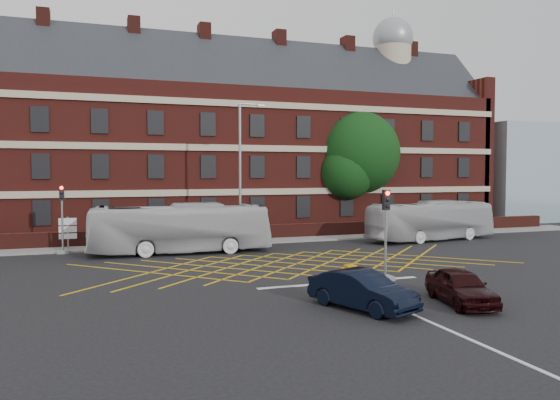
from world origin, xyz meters
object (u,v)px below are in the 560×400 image
object	(u,v)px
deciduous_tree	(357,159)
traffic_light_near	(386,243)
bus_left	(180,228)
car_maroon	(461,287)
utility_cabinet	(350,275)
direction_signs	(68,230)
bus_right	(431,221)
car_navy	(362,290)
traffic_light_far	(62,225)
street_lamp	(241,197)

from	to	relation	value
deciduous_tree	traffic_light_near	world-z (taller)	deciduous_tree
bus_left	car_maroon	xyz separation A→B (m)	(8.13, -16.81, -0.88)
car_maroon	deciduous_tree	size ratio (longest dim) A/B	0.38
car_maroon	utility_cabinet	size ratio (longest dim) A/B	4.27
bus_left	car_maroon	size ratio (longest dim) A/B	2.81
traffic_light_near	direction_signs	size ratio (longest dim) A/B	1.94
bus_left	bus_right	bearing A→B (deg)	-86.82
car_navy	deciduous_tree	distance (m)	28.70
traffic_light_near	traffic_light_far	distance (m)	20.44
bus_left	traffic_light_far	world-z (taller)	traffic_light_far
bus_right	utility_cabinet	xyz separation A→B (m)	(-13.00, -12.53, -0.99)
car_maroon	street_lamp	size ratio (longest dim) A/B	0.41
deciduous_tree	utility_cabinet	distance (m)	24.70
bus_right	traffic_light_far	world-z (taller)	traffic_light_far
car_navy	traffic_light_near	distance (m)	5.86
traffic_light_near	street_lamp	distance (m)	13.87
traffic_light_far	direction_signs	size ratio (longest dim) A/B	1.94
direction_signs	traffic_light_near	bearing A→B (deg)	-46.60
street_lamp	utility_cabinet	xyz separation A→B (m)	(1.23, -13.94, -2.95)
deciduous_tree	traffic_light_far	xyz separation A→B (m)	(-23.93, -6.40, -4.48)
deciduous_tree	traffic_light_near	size ratio (longest dim) A/B	2.44
direction_signs	utility_cabinet	world-z (taller)	direction_signs
traffic_light_far	street_lamp	size ratio (longest dim) A/B	0.44
bus_left	deciduous_tree	size ratio (longest dim) A/B	1.08
car_navy	car_maroon	bearing A→B (deg)	-29.21
bus_left	direction_signs	size ratio (longest dim) A/B	5.11
car_navy	traffic_light_near	bearing A→B (deg)	29.68
deciduous_tree	direction_signs	bearing A→B (deg)	-167.37
bus_right	street_lamp	distance (m)	14.44
deciduous_tree	utility_cabinet	bearing A→B (deg)	-118.20
traffic_light_near	traffic_light_far	bearing A→B (deg)	136.08
bus_right	traffic_light_far	xyz separation A→B (m)	(-25.59, 2.23, 0.30)
traffic_light_far	utility_cabinet	size ratio (longest dim) A/B	4.56
traffic_light_near	direction_signs	xyz separation A→B (m)	(-14.44, 15.28, -0.39)
street_lamp	direction_signs	distance (m)	11.43
direction_signs	utility_cabinet	distance (m)	20.10
car_navy	traffic_light_far	distance (m)	21.73
direction_signs	car_navy	bearing A→B (deg)	-61.31
bus_left	deciduous_tree	world-z (taller)	deciduous_tree
traffic_light_far	street_lamp	distance (m)	11.51
bus_left	traffic_light_near	xyz separation A→B (m)	(7.77, -11.78, 0.20)
street_lamp	car_navy	bearing A→B (deg)	-90.85
traffic_light_far	bus_left	bearing A→B (deg)	-19.05
bus_left	bus_right	xyz separation A→B (m)	(18.64, 0.17, -0.10)
bus_left	utility_cabinet	xyz separation A→B (m)	(5.64, -12.36, -1.10)
car_navy	street_lamp	world-z (taller)	street_lamp
bus_left	traffic_light_far	distance (m)	7.36
bus_left	utility_cabinet	distance (m)	13.63
bus_left	deciduous_tree	xyz separation A→B (m)	(16.98, 8.80, 4.68)
car_navy	deciduous_tree	bearing A→B (deg)	41.51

